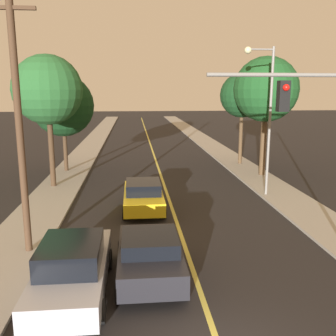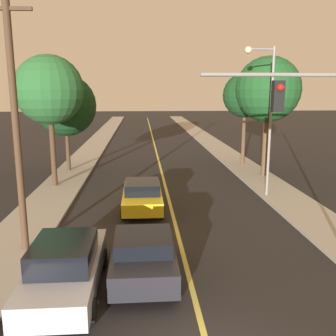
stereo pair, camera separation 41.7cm
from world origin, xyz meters
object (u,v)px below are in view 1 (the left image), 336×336
(utility_pole_left, at_px, (19,123))
(traffic_signal_mast, at_px, (332,134))
(car_near_lane_second, at_px, (143,195))
(tree_right_far, at_px, (242,96))
(streetlamp_right, at_px, (265,104))
(car_near_lane_front, at_px, (150,255))
(tree_left_far, at_px, (48,90))
(car_outer_lane_front, at_px, (73,268))
(tree_right_near, at_px, (266,90))
(tree_left_near, at_px, (63,106))

(utility_pole_left, bearing_deg, traffic_signal_mast, -11.55)
(car_near_lane_second, relative_size, tree_right_far, 0.64)
(traffic_signal_mast, bearing_deg, streetlamp_right, 84.42)
(car_near_lane_front, relative_size, utility_pole_left, 0.45)
(car_near_lane_second, xyz_separation_m, tree_left_far, (-5.20, 4.76, 4.95))
(tree_right_far, bearing_deg, car_outer_lane_front, -119.00)
(car_near_lane_front, height_order, traffic_signal_mast, traffic_signal_mast)
(car_near_lane_second, xyz_separation_m, traffic_signal_mast, (5.59, -6.54, 3.64))
(car_near_lane_front, height_order, tree_right_near, tree_right_near)
(streetlamp_right, distance_m, tree_left_far, 12.00)
(tree_right_near, bearing_deg, tree_left_far, -172.43)
(tree_right_far, bearing_deg, tree_left_near, -173.92)
(utility_pole_left, xyz_separation_m, tree_left_far, (-1.01, 9.31, 1.06))
(car_near_lane_front, xyz_separation_m, tree_right_far, (7.78, 17.35, 4.51))
(car_outer_lane_front, xyz_separation_m, streetlamp_right, (8.60, 9.25, 4.19))
(traffic_signal_mast, height_order, tree_right_far, tree_right_far)
(car_near_lane_front, distance_m, tree_left_far, 13.61)
(streetlamp_right, bearing_deg, tree_left_near, 147.55)
(car_near_lane_second, bearing_deg, car_near_lane_front, -90.00)
(streetlamp_right, bearing_deg, tree_right_near, 69.80)
(utility_pole_left, bearing_deg, car_outer_lane_front, -55.74)
(tree_right_near, bearing_deg, traffic_signal_mast, -101.10)
(traffic_signal_mast, distance_m, tree_right_far, 17.23)
(car_near_lane_second, bearing_deg, tree_right_far, 53.51)
(car_near_lane_front, height_order, tree_left_near, tree_left_near)
(traffic_signal_mast, relative_size, streetlamp_right, 0.81)
(car_near_lane_front, distance_m, tree_right_far, 19.54)
(car_near_lane_front, xyz_separation_m, streetlamp_right, (6.40, 8.60, 4.21))
(tree_left_near, bearing_deg, tree_right_near, -11.04)
(car_near_lane_second, bearing_deg, streetlamp_right, 15.49)
(car_near_lane_second, height_order, car_outer_lane_front, car_outer_lane_front)
(tree_right_far, bearing_deg, utility_pole_left, -128.47)
(car_near_lane_front, xyz_separation_m, tree_right_near, (8.16, 13.36, 4.92))
(tree_right_near, bearing_deg, tree_left_near, 168.96)
(car_near_lane_front, relative_size, streetlamp_right, 0.50)
(car_near_lane_front, bearing_deg, utility_pole_left, 151.46)
(streetlamp_right, relative_size, tree_right_far, 1.12)
(tree_right_far, bearing_deg, car_near_lane_front, -114.17)
(car_near_lane_second, xyz_separation_m, tree_right_far, (7.78, 10.52, 4.56))
(tree_left_far, bearing_deg, car_near_lane_front, -65.84)
(tree_right_far, bearing_deg, traffic_signal_mast, -97.33)
(utility_pole_left, bearing_deg, tree_right_far, 51.53)
(streetlamp_right, bearing_deg, car_outer_lane_front, -132.90)
(utility_pole_left, relative_size, tree_right_near, 1.12)
(tree_left_near, xyz_separation_m, tree_left_far, (-0.01, -4.38, 1.03))
(tree_right_near, bearing_deg, car_near_lane_front, -121.40)
(car_near_lane_front, relative_size, tree_left_near, 0.58)
(traffic_signal_mast, xyz_separation_m, streetlamp_right, (0.81, 8.32, 0.62))
(tree_right_far, bearing_deg, tree_right_near, -84.67)
(car_outer_lane_front, distance_m, tree_right_far, 21.07)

